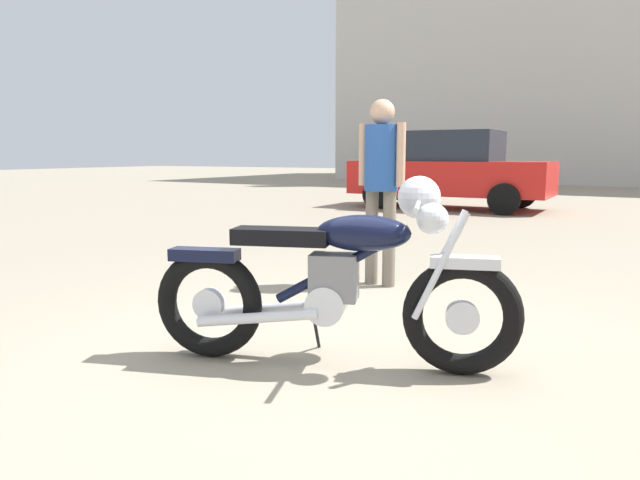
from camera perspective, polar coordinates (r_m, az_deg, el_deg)
The scene contains 5 objects.
ground_plane at distance 3.46m, azimuth 1.38°, elevation -11.56°, with size 80.00×80.00×0.00m, color gray.
vintage_motorcycle at distance 3.23m, azimuth 2.07°, elevation -3.92°, with size 2.02×0.92×1.07m.
bystander at distance 5.18m, azimuth 6.09°, elevation 6.62°, with size 0.46×0.30×1.66m.
silver_sedan_mid at distance 12.94m, azimuth 12.79°, elevation 6.77°, with size 4.23×1.99×1.67m.
industrial_building at distance 29.72m, azimuth 24.75°, elevation 15.81°, with size 20.07×12.89×23.40m.
Camera 1 is at (1.48, -2.89, 1.19)m, focal length 32.33 mm.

